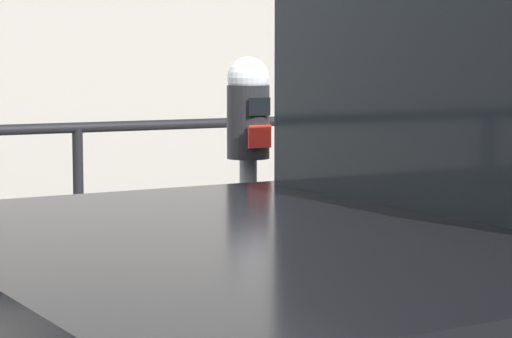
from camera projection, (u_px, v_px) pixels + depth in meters
name	position (u px, v px, depth m)	size (l,w,h in m)	color
parking_meter	(248.00, 155.00, 4.16)	(0.17, 0.18, 1.41)	slate
pedestrian_at_meter	(353.00, 168.00, 4.41)	(0.62, 0.43, 1.66)	brown
background_railing	(78.00, 175.00, 5.93)	(24.06, 0.06, 1.05)	black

